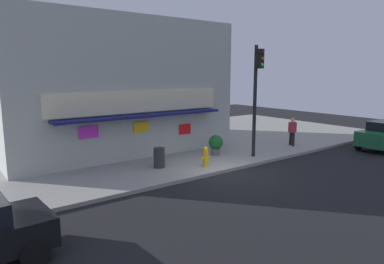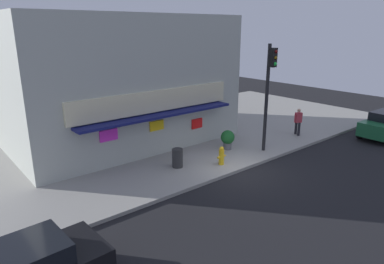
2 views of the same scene
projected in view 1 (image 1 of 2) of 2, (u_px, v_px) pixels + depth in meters
ground_plane at (225, 173)px, 15.57m from camera, size 48.94×48.94×0.00m
sidewalk at (148, 146)px, 20.97m from camera, size 32.63×13.77×0.15m
corner_building at (105, 86)px, 20.29m from camera, size 12.18×9.35×7.11m
traffic_light at (257, 87)px, 17.40m from camera, size 0.32×0.58×5.66m
fire_hydrant at (206, 157)px, 16.09m from camera, size 0.50×0.26×0.92m
trash_can at (159, 158)px, 15.87m from camera, size 0.52×0.52×0.91m
pedestrian at (292, 131)px, 20.59m from camera, size 0.51×0.54×1.67m
potted_plant_by_doorway at (216, 144)px, 18.24m from camera, size 0.76×0.76×1.07m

